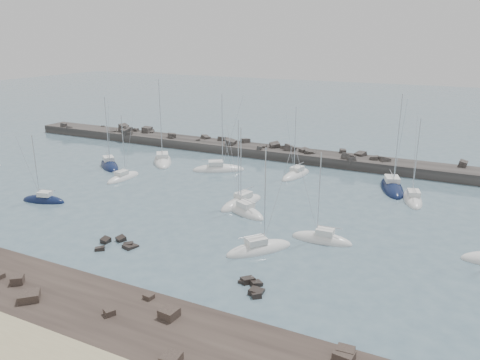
% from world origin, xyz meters
% --- Properties ---
extents(ground, '(400.00, 400.00, 0.00)m').
position_xyz_m(ground, '(0.00, 0.00, 0.00)').
color(ground, slate).
rests_on(ground, ground).
extents(rock_shelf, '(140.00, 12.00, 1.90)m').
position_xyz_m(rock_shelf, '(0.01, -22.00, 0.02)').
color(rock_shelf, '#2D231F').
rests_on(rock_shelf, ground).
extents(rock_cluster_near, '(4.89, 4.51, 1.28)m').
position_xyz_m(rock_cluster_near, '(-3.64, -8.90, 0.02)').
color(rock_cluster_near, black).
rests_on(rock_cluster_near, ground).
extents(rock_cluster_far, '(3.47, 3.69, 1.17)m').
position_xyz_m(rock_cluster_far, '(14.66, -10.81, 0.05)').
color(rock_cluster_far, black).
rests_on(rock_cluster_far, ground).
extents(breakwater, '(115.00, 6.96, 5.06)m').
position_xyz_m(breakwater, '(-7.92, 38.01, 0.29)').
color(breakwater, '#2D2A28').
rests_on(breakwater, ground).
extents(sailboat_1, '(9.16, 10.71, 17.06)m').
position_xyz_m(sailboat_1, '(-21.31, 24.52, 0.15)').
color(sailboat_1, white).
rests_on(sailboat_1, ground).
extents(sailboat_2, '(7.08, 3.69, 10.97)m').
position_xyz_m(sailboat_2, '(-23.92, -2.02, 0.15)').
color(sailboat_2, '#0D1839').
rests_on(sailboat_2, ground).
extents(sailboat_3, '(2.69, 7.56, 11.87)m').
position_xyz_m(sailboat_3, '(-20.84, 12.29, 0.14)').
color(sailboat_3, white).
rests_on(sailboat_3, ground).
extents(sailboat_4, '(9.72, 7.38, 15.09)m').
position_xyz_m(sailboat_4, '(-8.63, 24.10, 0.15)').
color(sailboat_4, white).
rests_on(sailboat_4, ground).
extents(sailboat_5, '(8.44, 5.82, 13.02)m').
position_xyz_m(sailboat_5, '(4.74, 7.34, 0.15)').
color(sailboat_5, white).
rests_on(sailboat_5, ground).
extents(sailboat_6, '(4.68, 8.92, 13.63)m').
position_xyz_m(sailboat_6, '(3.05, 10.04, 0.15)').
color(sailboat_6, white).
rests_on(sailboat_6, ground).
extents(sailboat_7, '(7.20, 8.03, 13.18)m').
position_xyz_m(sailboat_7, '(11.64, -2.82, 0.15)').
color(sailboat_7, white).
rests_on(sailboat_7, ground).
extents(sailboat_8, '(6.34, 10.98, 16.55)m').
position_xyz_m(sailboat_8, '(21.58, 27.25, 0.15)').
color(sailboat_8, '#0D1839').
rests_on(sailboat_8, ground).
extents(sailboat_9, '(7.54, 2.69, 11.95)m').
position_xyz_m(sailboat_9, '(17.33, 3.03, 0.15)').
color(sailboat_9, white).
rests_on(sailboat_9, ground).
extents(sailboat_10, '(4.67, 8.75, 13.33)m').
position_xyz_m(sailboat_10, '(25.27, 23.03, 0.15)').
color(sailboat_10, white).
rests_on(sailboat_10, ground).
extents(sailboat_13, '(4.07, 8.72, 13.31)m').
position_xyz_m(sailboat_13, '(5.23, 27.17, 0.14)').
color(sailboat_13, white).
rests_on(sailboat_13, ground).
extents(sailboat_14, '(8.73, 7.67, 14.25)m').
position_xyz_m(sailboat_14, '(-28.40, 17.37, 0.16)').
color(sailboat_14, '#0D1839').
rests_on(sailboat_14, ground).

